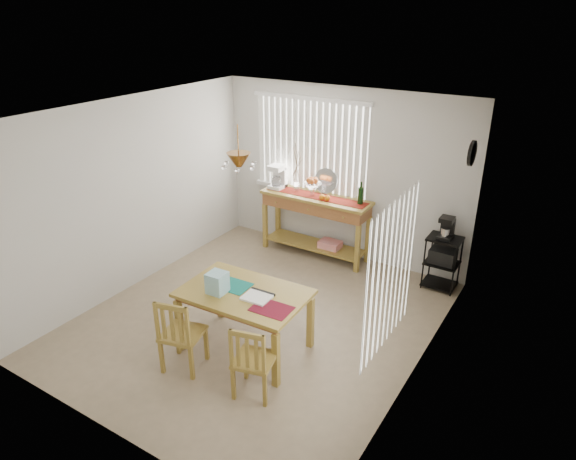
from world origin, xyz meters
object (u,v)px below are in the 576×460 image
Objects in this scene: wire_cart at (443,258)px; cart_items at (447,228)px; sideboard at (316,211)px; dining_table at (244,298)px; chair_left at (181,334)px; chair_right at (253,361)px.

cart_items is at bearing 90.00° from wire_cart.
sideboard reaches higher than dining_table.
chair_left is at bearing -119.92° from cart_items.
chair_left is 0.89m from chair_right.
sideboard is 3.30m from chair_right.
chair_left reaches higher than dining_table.
chair_right is (-0.96, -3.14, -0.49)m from cart_items.
chair_right is (0.53, -0.59, -0.24)m from dining_table.
dining_table is at bearing 131.97° from chair_right.
wire_cart reaches higher than dining_table.
wire_cart is at bearing -90.00° from cart_items.
wire_cart is 0.53× the size of dining_table.
wire_cart is 3.70m from chair_left.
sideboard is 1.22× the size of dining_table.
cart_items is 2.97m from dining_table.
dining_table is 1.69× the size of chair_right.
cart_items reaches higher than wire_cart.
dining_table is (-1.49, -2.55, 0.20)m from wire_cart.
chair_right is (1.02, -3.12, -0.32)m from sideboard.
chair_left reaches higher than wire_cart.
dining_table is at bearing -120.24° from cart_items.
chair_right reaches higher than dining_table.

